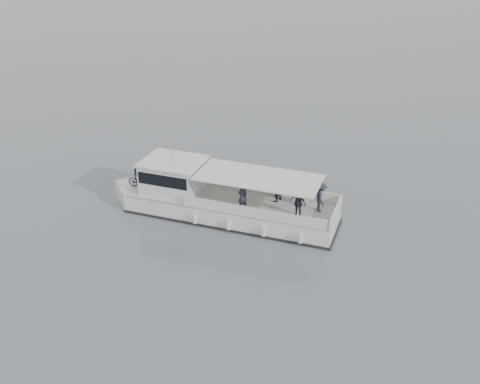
{
  "coord_description": "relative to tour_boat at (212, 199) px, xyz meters",
  "views": [
    {
      "loc": [
        2.08,
        -24.44,
        15.32
      ],
      "look_at": [
        3.05,
        2.74,
        1.6
      ],
      "focal_mm": 40.0,
      "sensor_mm": 36.0,
      "label": 1
    }
  ],
  "objects": [
    {
      "name": "tour_boat",
      "position": [
        0.0,
        0.0,
        0.0
      ],
      "size": [
        13.51,
        7.73,
        5.82
      ],
      "rotation": [
        0.0,
        0.0,
        -0.38
      ],
      "color": "white",
      "rests_on": "ground"
    },
    {
      "name": "ground",
      "position": [
        -1.43,
        -3.19,
        -0.95
      ],
      "size": [
        1400.0,
        1400.0,
        0.0
      ],
      "primitive_type": "plane",
      "color": "slate",
      "rests_on": "ground"
    }
  ]
}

